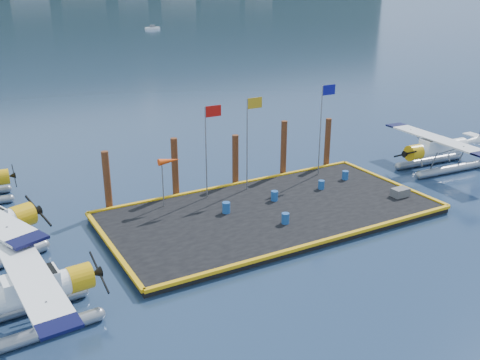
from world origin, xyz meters
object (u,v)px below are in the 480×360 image
object	(u,v)px
piling_4	(327,144)
piling_1	(175,169)
drum_2	(321,185)
drum_4	(345,175)
crate	(400,192)
drum_0	(226,208)
flagpole_blue	(323,117)
seaplane_d	(438,151)
piling_3	(284,150)
windsock	(169,162)
seaplane_a	(23,298)
piling_2	(235,162)
flagpole_yellow	(250,130)
drum_3	(285,218)
flagpole_red	(209,138)
piling_0	(107,183)
drum_5	(274,196)

from	to	relation	value
piling_4	piling_1	bearing A→B (deg)	180.00
drum_2	drum_4	distance (m)	2.72
drum_2	crate	size ratio (longest dim) A/B	0.55
drum_0	flagpole_blue	distance (m)	10.48
seaplane_d	piling_3	distance (m)	12.14
drum_0	drum_4	bearing A→B (deg)	6.08
seaplane_d	piling_3	xyz separation A→B (m)	(-11.37, 4.20, 0.65)
seaplane_d	drum_2	world-z (taller)	seaplane_d
windsock	drum_0	bearing A→B (deg)	-49.39
seaplane_a	piling_2	xyz separation A→B (m)	(15.49, 10.12, 0.43)
drum_4	flagpole_yellow	xyz separation A→B (m)	(-6.85, 1.76, 3.80)
flagpole_yellow	piling_1	xyz separation A→B (m)	(-4.70, 1.60, -2.41)
flagpole_blue	piling_2	xyz separation A→B (m)	(-6.20, 1.60, -2.79)
windsock	drum_3	bearing A→B (deg)	-51.23
drum_4	crate	world-z (taller)	drum_4
crate	flagpole_yellow	size ratio (longest dim) A/B	0.18
flagpole_red	windsock	world-z (taller)	flagpole_red
piling_0	piling_2	distance (m)	9.00
crate	flagpole_yellow	distance (m)	10.65
seaplane_a	piling_0	xyz separation A→B (m)	(6.49, 10.12, 0.53)
drum_0	piling_3	distance (m)	8.48
drum_2	piling_2	size ratio (longest dim) A/B	0.16
drum_3	piling_2	size ratio (longest dim) A/B	0.17
seaplane_d	drum_4	world-z (taller)	seaplane_d
piling_2	flagpole_yellow	bearing A→B (deg)	-82.79
drum_3	drum_5	bearing A→B (deg)	67.50
drum_2	piling_3	distance (m)	4.30
flagpole_blue	piling_4	size ratio (longest dim) A/B	1.62
drum_5	flagpole_yellow	xyz separation A→B (m)	(-0.32, 2.62, 3.79)
seaplane_d	flagpole_blue	bearing A→B (deg)	77.88
piling_2	piling_3	world-z (taller)	piling_3
windsock	piling_1	size ratio (longest dim) A/B	0.74
seaplane_d	piling_3	world-z (taller)	piling_3
seaplane_a	piling_3	world-z (taller)	piling_3
drum_2	seaplane_a	bearing A→B (deg)	-162.99
flagpole_blue	piling_1	bearing A→B (deg)	171.49
flagpole_yellow	drum_0	bearing A→B (deg)	-139.23
crate	piling_0	world-z (taller)	piling_0
drum_3	piling_2	world-z (taller)	piling_2
seaplane_a	piling_4	xyz separation A→B (m)	(23.49, 10.12, 0.53)
drum_0	piling_0	distance (m)	7.50
drum_4	piling_4	xyz separation A→B (m)	(0.94, 3.36, 1.29)
drum_3	crate	world-z (taller)	drum_3
drum_4	flagpole_yellow	size ratio (longest dim) A/B	0.10
flagpole_blue	drum_5	bearing A→B (deg)	-155.22
drum_3	seaplane_a	bearing A→B (deg)	-169.75
windsock	piling_4	distance (m)	13.68
drum_3	piling_0	world-z (taller)	piling_0
drum_5	seaplane_a	bearing A→B (deg)	-159.78
drum_2	piling_4	world-z (taller)	piling_4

